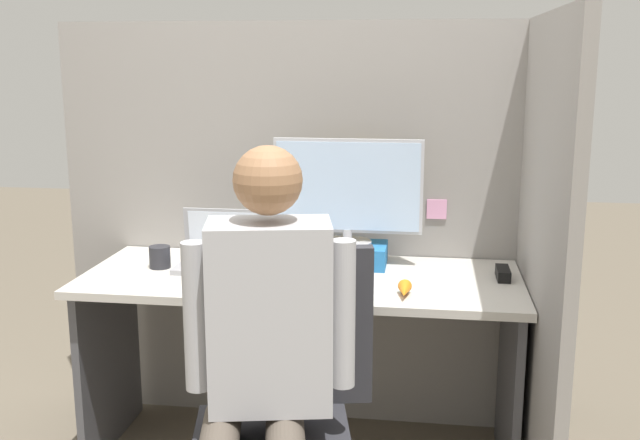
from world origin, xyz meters
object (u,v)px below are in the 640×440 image
at_px(monitor, 348,190).
at_px(paper_box, 347,254).
at_px(carrot_toy, 404,290).
at_px(pen_cup, 160,257).
at_px(stapler, 503,273).
at_px(office_chair, 285,411).
at_px(person, 262,351).
at_px(laptop, 220,257).

bearing_deg(monitor, paper_box, -90.00).
height_order(paper_box, monitor, monitor).
bearing_deg(carrot_toy, pen_cup, 166.03).
height_order(paper_box, pen_cup, pen_cup).
distance_m(stapler, office_chair, 1.01).
height_order(monitor, pen_cup, monitor).
distance_m(carrot_toy, person, 0.68).
bearing_deg(office_chair, stapler, 44.77).
bearing_deg(office_chair, monitor, 82.73).
bearing_deg(paper_box, office_chair, -97.30).
height_order(office_chair, person, person).
height_order(stapler, pen_cup, pen_cup).
xyz_separation_m(stapler, pen_cup, (-1.31, -0.04, 0.02)).
xyz_separation_m(laptop, person, (0.35, -0.84, -0.03)).
bearing_deg(laptop, office_chair, -60.79).
relative_size(paper_box, pen_cup, 3.62).
distance_m(laptop, carrot_toy, 0.77).
bearing_deg(paper_box, stapler, -10.48).
relative_size(laptop, person, 0.24).
bearing_deg(carrot_toy, office_chair, -129.37).
bearing_deg(laptop, person, -67.35).
bearing_deg(paper_box, person, -97.97).
xyz_separation_m(paper_box, person, (-0.13, -0.95, -0.03)).
relative_size(monitor, pen_cup, 6.80).
relative_size(laptop, office_chair, 0.33).
bearing_deg(pen_cup, office_chair, -46.63).
height_order(stapler, office_chair, office_chair).
bearing_deg(office_chair, pen_cup, 133.37).
bearing_deg(paper_box, pen_cup, -168.48).
height_order(carrot_toy, pen_cup, pen_cup).
height_order(office_chair, pen_cup, office_chair).
bearing_deg(monitor, stapler, -10.74).
distance_m(monitor, pen_cup, 0.77).
bearing_deg(person, laptop, 112.65).
relative_size(paper_box, office_chair, 0.32).
height_order(monitor, stapler, monitor).
height_order(person, pen_cup, person).
distance_m(paper_box, pen_cup, 0.73).
bearing_deg(pen_cup, monitor, 11.74).
relative_size(monitor, stapler, 4.37).
xyz_separation_m(paper_box, office_chair, (-0.10, -0.80, -0.28)).
bearing_deg(stapler, laptop, -179.69).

